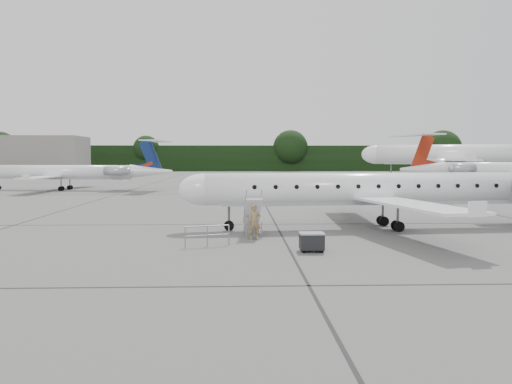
{
  "coord_description": "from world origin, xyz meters",
  "views": [
    {
      "loc": [
        -7.43,
        -27.47,
        4.34
      ],
      "look_at": [
        -6.47,
        1.7,
        2.3
      ],
      "focal_mm": 35.0,
      "sensor_mm": 36.0,
      "label": 1
    }
  ],
  "objects": [
    {
      "name": "bg_regional_left",
      "position": [
        -31.27,
        38.99,
        3.29
      ],
      "size": [
        27.35,
        21.35,
        6.59
      ],
      "primitive_type": null,
      "rotation": [
        0.0,
        0.0,
        -0.14
      ],
      "color": "white",
      "rests_on": "ground"
    },
    {
      "name": "baggage_cart",
      "position": [
        -4.12,
        -4.86,
        0.47
      ],
      "size": [
        1.09,
        0.88,
        0.94
      ],
      "primitive_type": null,
      "rotation": [
        0.0,
        0.0,
        0.01
      ],
      "color": "black",
      "rests_on": "ground"
    },
    {
      "name": "main_regional_jet",
      "position": [
        0.82,
        2.46,
        3.39
      ],
      "size": [
        27.81,
        20.96,
        6.79
      ],
      "primitive_type": null,
      "rotation": [
        0.0,
        0.0,
        0.07
      ],
      "color": "white",
      "rests_on": "ground"
    },
    {
      "name": "airstair",
      "position": [
        -6.74,
        -0.15,
        1.06
      ],
      "size": [
        1.0,
        2.18,
        2.13
      ],
      "primitive_type": null,
      "rotation": [
        0.0,
        0.0,
        0.07
      ],
      "color": "white",
      "rests_on": "ground"
    },
    {
      "name": "bg_regional_right",
      "position": [
        29.39,
        38.91,
        3.66
      ],
      "size": [
        31.99,
        26.33,
        7.32
      ],
      "primitive_type": null,
      "rotation": [
        0.0,
        0.0,
        3.39
      ],
      "color": "white",
      "rests_on": "ground"
    },
    {
      "name": "terminal_building",
      "position": [
        -70.0,
        110.0,
        5.0
      ],
      "size": [
        40.0,
        14.0,
        10.0
      ],
      "primitive_type": "cube",
      "color": "slate",
      "rests_on": "ground"
    },
    {
      "name": "safety_railing",
      "position": [
        -9.01,
        -3.39,
        0.5
      ],
      "size": [
        2.1,
        0.8,
        1.0
      ],
      "primitive_type": null,
      "rotation": [
        0.0,
        0.0,
        0.34
      ],
      "color": "gray",
      "rests_on": "ground"
    },
    {
      "name": "passenger",
      "position": [
        -6.65,
        -1.36,
        0.93
      ],
      "size": [
        0.73,
        0.52,
        1.86
      ],
      "primitive_type": "imported",
      "rotation": [
        0.0,
        0.0,
        0.12
      ],
      "color": "olive",
      "rests_on": "ground"
    },
    {
      "name": "bg_narrowbody",
      "position": [
        34.04,
        67.22,
        6.77
      ],
      "size": [
        44.45,
        37.86,
        13.53
      ],
      "primitive_type": null,
      "rotation": [
        0.0,
        0.0,
        -0.33
      ],
      "color": "white",
      "rests_on": "ground"
    },
    {
      "name": "treeline",
      "position": [
        0.0,
        130.0,
        4.0
      ],
      "size": [
        260.0,
        4.0,
        8.0
      ],
      "primitive_type": "cube",
      "color": "black",
      "rests_on": "ground"
    },
    {
      "name": "ground",
      "position": [
        0.0,
        0.0,
        0.0
      ],
      "size": [
        320.0,
        320.0,
        0.0
      ],
      "primitive_type": "plane",
      "color": "slate",
      "rests_on": "ground"
    }
  ]
}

